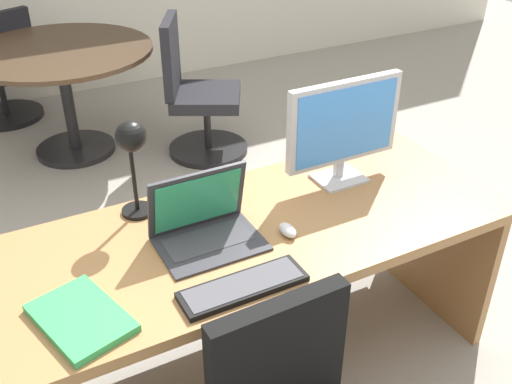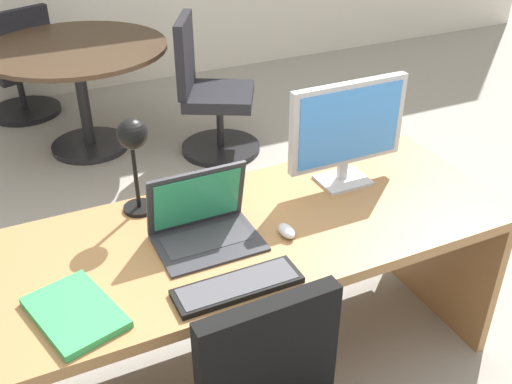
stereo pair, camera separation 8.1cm
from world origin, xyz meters
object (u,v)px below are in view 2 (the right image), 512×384
at_px(desk, 255,260).
at_px(keyboard, 238,286).
at_px(meeting_chair_near, 210,100).
at_px(meeting_table, 79,72).
at_px(monitor, 348,128).
at_px(mouse, 287,231).
at_px(meeting_chair_far, 21,74).
at_px(book, 75,312).
at_px(desk_lamp, 134,146).
at_px(laptop, 202,217).

bearing_deg(desk, keyboard, -123.07).
distance_m(desk, meeting_chair_near, 2.02).
distance_m(keyboard, meeting_chair_near, 2.43).
relative_size(keyboard, meeting_table, 0.34).
height_order(desk, monitor, monitor).
distance_m(mouse, meeting_chair_far, 3.36).
height_order(mouse, book, mouse).
xyz_separation_m(monitor, meeting_table, (-0.65, 2.26, -0.42)).
xyz_separation_m(desk_lamp, meeting_chair_far, (-0.17, 2.92, -0.68)).
relative_size(desk, meeting_table, 1.54).
distance_m(meeting_table, meeting_chair_near, 0.90).
distance_m(keyboard, meeting_table, 2.69).
bearing_deg(desk_lamp, desk, -30.66).
relative_size(desk, desk_lamp, 4.90).
relative_size(desk, book, 5.27).
relative_size(desk, meeting_chair_near, 1.98).
bearing_deg(meeting_chair_far, laptop, -84.13).
relative_size(laptop, meeting_chair_far, 0.41).
xyz_separation_m(meeting_chair_near, meeting_chair_far, (-1.11, 1.21, -0.04)).
bearing_deg(meeting_table, monitor, -73.85).
bearing_deg(meeting_chair_far, mouse, -79.79).
bearing_deg(meeting_chair_far, desk, -80.29).
distance_m(keyboard, book, 0.49).
bearing_deg(desk_lamp, book, -125.98).
relative_size(monitor, book, 1.39).
relative_size(desk_lamp, meeting_table, 0.32).
height_order(monitor, keyboard, monitor).
bearing_deg(laptop, desk, 4.32).
height_order(monitor, meeting_chair_near, monitor).
bearing_deg(meeting_chair_near, meeting_chair_far, 132.53).
bearing_deg(meeting_table, mouse, -83.88).
distance_m(desk, keyboard, 0.45).
bearing_deg(laptop, desk_lamp, 123.63).
bearing_deg(keyboard, monitor, 32.79).
bearing_deg(keyboard, meeting_table, 89.90).
bearing_deg(meeting_chair_far, meeting_table, -67.69).
bearing_deg(meeting_chair_near, desk_lamp, -118.68).
xyz_separation_m(laptop, meeting_table, (0.00, 2.36, -0.25)).
distance_m(monitor, desk_lamp, 0.82).
height_order(laptop, meeting_chair_near, laptop).
xyz_separation_m(keyboard, meeting_chair_far, (-0.32, 3.47, -0.41)).
height_order(keyboard, mouse, mouse).
height_order(laptop, mouse, laptop).
xyz_separation_m(desk_lamp, meeting_chair_near, (0.94, 1.71, -0.64)).
distance_m(monitor, laptop, 0.68).
relative_size(desk, keyboard, 4.59).
distance_m(keyboard, desk_lamp, 0.63).
relative_size(meeting_chair_near, meeting_chair_far, 1.09).
xyz_separation_m(desk_lamp, meeting_table, (0.16, 2.13, -0.45)).
bearing_deg(meeting_table, keyboard, -90.10).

